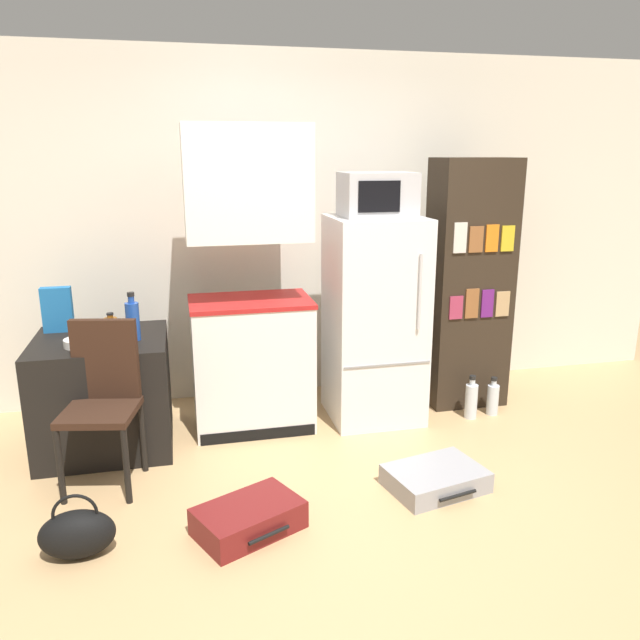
{
  "coord_description": "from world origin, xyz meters",
  "views": [
    {
      "loc": [
        -0.76,
        -2.83,
        1.9
      ],
      "look_at": [
        0.09,
        0.85,
        0.88
      ],
      "focal_mm": 35.0,
      "sensor_mm": 36.0,
      "label": 1
    }
  ],
  "objects_px": {
    "water_bottle_middle": "(493,399)",
    "kitchen_hutch": "(250,293)",
    "bottle_clear_short": "(103,339)",
    "suitcase_large_flat": "(435,478)",
    "bottle_amber_beer": "(111,326)",
    "handbag": "(77,534)",
    "refrigerator": "(374,320)",
    "water_bottle_front": "(471,400)",
    "cereal_box": "(57,310)",
    "bowl": "(79,343)",
    "suitcase_small_flat": "(249,518)",
    "bookshelf": "(469,285)",
    "side_table": "(104,393)",
    "chair": "(103,390)",
    "microwave": "(377,195)",
    "bottle_blue_soda": "(133,320)"
  },
  "relations": [
    {
      "from": "water_bottle_middle",
      "to": "kitchen_hutch",
      "type": "bearing_deg",
      "value": 172.69
    },
    {
      "from": "bottle_clear_short",
      "to": "suitcase_large_flat",
      "type": "relative_size",
      "value": 0.31
    },
    {
      "from": "bottle_amber_beer",
      "to": "handbag",
      "type": "bearing_deg",
      "value": -94.74
    },
    {
      "from": "refrigerator",
      "to": "water_bottle_front",
      "type": "distance_m",
      "value": 0.94
    },
    {
      "from": "bottle_clear_short",
      "to": "water_bottle_middle",
      "type": "bearing_deg",
      "value": 3.8
    },
    {
      "from": "bottle_clear_short",
      "to": "cereal_box",
      "type": "distance_m",
      "value": 0.62
    },
    {
      "from": "kitchen_hutch",
      "to": "bowl",
      "type": "bearing_deg",
      "value": -166.46
    },
    {
      "from": "bowl",
      "to": "suitcase_small_flat",
      "type": "bearing_deg",
      "value": -49.3
    },
    {
      "from": "bowl",
      "to": "handbag",
      "type": "xyz_separation_m",
      "value": [
        0.07,
        -1.07,
        -0.65
      ]
    },
    {
      "from": "water_bottle_middle",
      "to": "refrigerator",
      "type": "bearing_deg",
      "value": 167.78
    },
    {
      "from": "bookshelf",
      "to": "bottle_amber_beer",
      "type": "bearing_deg",
      "value": -176.58
    },
    {
      "from": "bottle_clear_short",
      "to": "water_bottle_middle",
      "type": "height_order",
      "value": "bottle_clear_short"
    },
    {
      "from": "suitcase_large_flat",
      "to": "water_bottle_middle",
      "type": "relative_size",
      "value": 2.1
    },
    {
      "from": "bowl",
      "to": "water_bottle_middle",
      "type": "distance_m",
      "value": 2.93
    },
    {
      "from": "water_bottle_front",
      "to": "side_table",
      "type": "bearing_deg",
      "value": 176.93
    },
    {
      "from": "chair",
      "to": "water_bottle_front",
      "type": "height_order",
      "value": "chair"
    },
    {
      "from": "microwave",
      "to": "cereal_box",
      "type": "bearing_deg",
      "value": 175.85
    },
    {
      "from": "bottle_amber_beer",
      "to": "water_bottle_front",
      "type": "xyz_separation_m",
      "value": [
        2.49,
        -0.18,
        -0.67
      ]
    },
    {
      "from": "bottle_amber_beer",
      "to": "water_bottle_front",
      "type": "bearing_deg",
      "value": -4.11
    },
    {
      "from": "bottle_amber_beer",
      "to": "suitcase_small_flat",
      "type": "bearing_deg",
      "value": -59.64
    },
    {
      "from": "bottle_clear_short",
      "to": "chair",
      "type": "distance_m",
      "value": 0.31
    },
    {
      "from": "bottle_blue_soda",
      "to": "suitcase_large_flat",
      "type": "bearing_deg",
      "value": -28.82
    },
    {
      "from": "kitchen_hutch",
      "to": "bottle_amber_beer",
      "type": "relative_size",
      "value": 13.36
    },
    {
      "from": "handbag",
      "to": "cereal_box",
      "type": "bearing_deg",
      "value": 99.52
    },
    {
      "from": "suitcase_small_flat",
      "to": "bottle_amber_beer",
      "type": "bearing_deg",
      "value": 94.75
    },
    {
      "from": "cereal_box",
      "to": "water_bottle_front",
      "type": "relative_size",
      "value": 0.91
    },
    {
      "from": "suitcase_large_flat",
      "to": "handbag",
      "type": "bearing_deg",
      "value": 173.71
    },
    {
      "from": "microwave",
      "to": "side_table",
      "type": "bearing_deg",
      "value": -177.67
    },
    {
      "from": "microwave",
      "to": "water_bottle_front",
      "type": "relative_size",
      "value": 1.5
    },
    {
      "from": "side_table",
      "to": "microwave",
      "type": "relative_size",
      "value": 1.69
    },
    {
      "from": "kitchen_hutch",
      "to": "chair",
      "type": "relative_size",
      "value": 2.15
    },
    {
      "from": "bottle_amber_beer",
      "to": "handbag",
      "type": "relative_size",
      "value": 0.43
    },
    {
      "from": "cereal_box",
      "to": "chair",
      "type": "height_order",
      "value": "cereal_box"
    },
    {
      "from": "bookshelf",
      "to": "microwave",
      "type": "bearing_deg",
      "value": -171.31
    },
    {
      "from": "suitcase_large_flat",
      "to": "water_bottle_front",
      "type": "distance_m",
      "value": 1.09
    },
    {
      "from": "bookshelf",
      "to": "suitcase_large_flat",
      "type": "height_order",
      "value": "bookshelf"
    },
    {
      "from": "bottle_amber_beer",
      "to": "water_bottle_middle",
      "type": "height_order",
      "value": "bottle_amber_beer"
    },
    {
      "from": "refrigerator",
      "to": "bottle_amber_beer",
      "type": "bearing_deg",
      "value": -178.85
    },
    {
      "from": "bottle_amber_beer",
      "to": "bowl",
      "type": "distance_m",
      "value": 0.26
    },
    {
      "from": "refrigerator",
      "to": "kitchen_hutch",
      "type": "bearing_deg",
      "value": 177.68
    },
    {
      "from": "bottle_amber_beer",
      "to": "bowl",
      "type": "xyz_separation_m",
      "value": [
        -0.18,
        -0.19,
        -0.04
      ]
    },
    {
      "from": "kitchen_hutch",
      "to": "side_table",
      "type": "bearing_deg",
      "value": -173.45
    },
    {
      "from": "side_table",
      "to": "cereal_box",
      "type": "xyz_separation_m",
      "value": [
        -0.27,
        0.23,
        0.52
      ]
    },
    {
      "from": "kitchen_hutch",
      "to": "water_bottle_front",
      "type": "height_order",
      "value": "kitchen_hutch"
    },
    {
      "from": "cereal_box",
      "to": "chair",
      "type": "relative_size",
      "value": 0.31
    },
    {
      "from": "bottle_amber_beer",
      "to": "suitcase_large_flat",
      "type": "xyz_separation_m",
      "value": [
        1.84,
        -1.05,
        -0.75
      ]
    },
    {
      "from": "side_table",
      "to": "bookshelf",
      "type": "xyz_separation_m",
      "value": [
        2.65,
        0.2,
        0.56
      ]
    },
    {
      "from": "refrigerator",
      "to": "suitcase_large_flat",
      "type": "relative_size",
      "value": 2.41
    },
    {
      "from": "bowl",
      "to": "water_bottle_front",
      "type": "distance_m",
      "value": 2.74
    },
    {
      "from": "refrigerator",
      "to": "bottle_amber_beer",
      "type": "height_order",
      "value": "refrigerator"
    }
  ]
}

